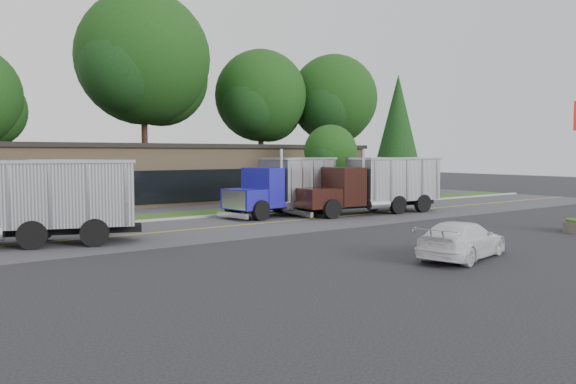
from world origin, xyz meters
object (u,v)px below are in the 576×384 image
dump_truck_maroon (376,183)px  rally_car (462,240)px  dump_truck_red (14,200)px  dump_truck_blue (286,185)px

dump_truck_maroon → rally_car: dump_truck_maroon is taller
dump_truck_red → dump_truck_maroon: size_ratio=1.11×
dump_truck_blue → dump_truck_maroon: (5.00, -2.43, 0.01)m
dump_truck_red → dump_truck_blue: 15.29m
dump_truck_red → dump_truck_maroon: bearing=-159.6°
dump_truck_maroon → dump_truck_blue: bearing=-20.2°
dump_truck_blue → dump_truck_maroon: bearing=146.0°
dump_truck_maroon → dump_truck_red: bearing=6.4°
dump_truck_blue → dump_truck_red: bearing=2.0°
dump_truck_red → dump_truck_blue: same height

